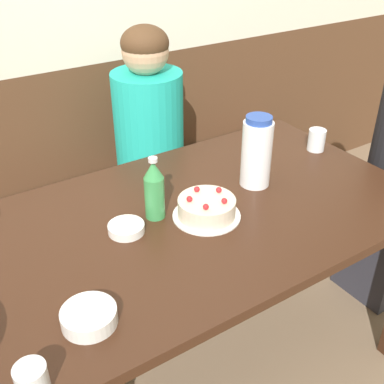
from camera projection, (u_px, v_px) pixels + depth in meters
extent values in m
plane|color=#846B51|center=(198.00, 362.00, 2.05)|extent=(12.00, 12.00, 0.00)
cube|color=brown|center=(88.00, 161.00, 2.53)|extent=(4.80, 0.04, 1.01)
cube|color=#472314|center=(111.00, 225.00, 2.52)|extent=(2.24, 0.38, 0.44)
cube|color=#381E11|center=(200.00, 215.00, 1.65)|extent=(1.54, 0.91, 0.03)
cube|color=#381E11|center=(271.00, 197.00, 2.48)|extent=(0.06, 0.06, 0.74)
cylinder|color=white|center=(207.00, 215.00, 1.62)|extent=(0.23, 0.23, 0.01)
cylinder|color=beige|center=(207.00, 207.00, 1.60)|extent=(0.19, 0.19, 0.06)
sphere|color=red|center=(219.00, 190.00, 1.62)|extent=(0.02, 0.02, 0.02)
sphere|color=red|center=(198.00, 189.00, 1.62)|extent=(0.02, 0.02, 0.02)
sphere|color=red|center=(189.00, 199.00, 1.57)|extent=(0.02, 0.02, 0.02)
sphere|color=red|center=(206.00, 207.00, 1.53)|extent=(0.02, 0.02, 0.02)
sphere|color=red|center=(224.00, 201.00, 1.56)|extent=(0.02, 0.02, 0.02)
cylinder|color=white|center=(256.00, 154.00, 1.74)|extent=(0.11, 0.11, 0.25)
cylinder|color=#28479E|center=(259.00, 119.00, 1.67)|extent=(0.09, 0.09, 0.02)
cylinder|color=#388E4C|center=(155.00, 197.00, 1.58)|extent=(0.07, 0.07, 0.15)
cone|color=#388E4C|center=(153.00, 170.00, 1.53)|extent=(0.07, 0.07, 0.06)
cylinder|color=silver|center=(153.00, 160.00, 1.51)|extent=(0.03, 0.03, 0.01)
cylinder|color=white|center=(89.00, 317.00, 1.20)|extent=(0.14, 0.14, 0.04)
cylinder|color=white|center=(126.00, 228.00, 1.53)|extent=(0.12, 0.12, 0.03)
cylinder|color=silver|center=(317.00, 140.00, 2.03)|extent=(0.07, 0.07, 0.09)
cylinder|color=silver|center=(32.00, 380.00, 1.02)|extent=(0.07, 0.07, 0.07)
cube|color=#33333D|center=(154.00, 223.00, 2.53)|extent=(0.30, 0.34, 0.45)
cylinder|color=#1EB2A3|center=(149.00, 133.00, 2.26)|extent=(0.32, 0.32, 0.58)
sphere|color=tan|center=(145.00, 51.00, 2.06)|extent=(0.21, 0.21, 0.21)
ellipsoid|color=#4C331E|center=(145.00, 43.00, 2.04)|extent=(0.21, 0.21, 0.15)
cube|color=#33333D|center=(384.00, 249.00, 2.34)|extent=(0.34, 0.30, 0.45)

